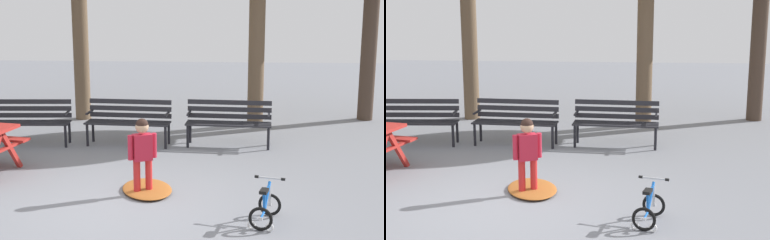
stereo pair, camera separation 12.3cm
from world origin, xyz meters
TOP-DOWN VIEW (x-y plane):
  - ground at (0.00, 0.00)m, footprint 36.00×36.00m
  - park_bench_far_left at (-2.34, 3.27)m, footprint 1.63×0.57m
  - park_bench_left at (-0.43, 3.41)m, footprint 1.63×0.56m
  - park_bench_right at (1.47, 3.45)m, footprint 1.62×0.55m
  - child_standing at (0.28, 0.56)m, footprint 0.39×0.26m
  - kids_bicycle at (1.97, -0.40)m, footprint 0.48×0.62m
  - leaf_pile at (0.32, 0.70)m, footprint 1.00×1.18m

SIDE VIEW (x-z plane):
  - ground at x=0.00m, z-range 0.00..0.00m
  - leaf_pile at x=0.32m, z-range 0.00..0.07m
  - kids_bicycle at x=1.97m, z-range -0.07..0.47m
  - park_bench_far_left at x=-2.34m, z-range 0.08..0.94m
  - park_bench_left at x=-0.43m, z-range 0.08..0.94m
  - park_bench_right at x=1.47m, z-range 0.08..0.94m
  - child_standing at x=0.28m, z-range 0.10..1.21m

